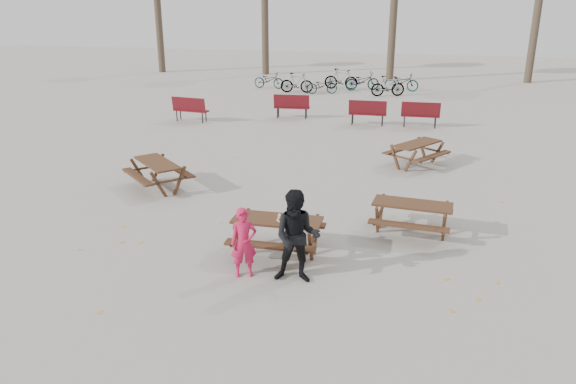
% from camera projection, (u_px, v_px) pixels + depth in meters
% --- Properties ---
extents(ground, '(80.00, 80.00, 0.00)m').
position_uv_depth(ground, '(277.00, 253.00, 11.60)').
color(ground, gray).
rests_on(ground, ground).
extents(main_picnic_table, '(1.80, 1.45, 0.78)m').
position_uv_depth(main_picnic_table, '(277.00, 227.00, 11.40)').
color(main_picnic_table, '#362313').
rests_on(main_picnic_table, ground).
extents(food_tray, '(0.18, 0.11, 0.03)m').
position_uv_depth(food_tray, '(282.00, 220.00, 11.24)').
color(food_tray, silver).
rests_on(food_tray, main_picnic_table).
extents(bread_roll, '(0.14, 0.06, 0.05)m').
position_uv_depth(bread_roll, '(282.00, 218.00, 11.23)').
color(bread_roll, tan).
rests_on(bread_roll, food_tray).
extents(soda_bottle, '(0.07, 0.07, 0.17)m').
position_uv_depth(soda_bottle, '(280.00, 218.00, 11.18)').
color(soda_bottle, silver).
rests_on(soda_bottle, main_picnic_table).
extents(child, '(0.58, 0.49, 1.36)m').
position_uv_depth(child, '(244.00, 243.00, 10.49)').
color(child, '#C91947').
rests_on(child, ground).
extents(adult, '(0.93, 0.76, 1.79)m').
position_uv_depth(adult, '(297.00, 237.00, 10.22)').
color(adult, black).
rests_on(adult, ground).
extents(picnic_table_east, '(1.84, 1.54, 0.73)m').
position_uv_depth(picnic_table_east, '(411.00, 219.00, 12.41)').
color(picnic_table_east, '#362313').
rests_on(picnic_table_east, ground).
extents(picnic_table_north, '(2.25, 2.23, 0.76)m').
position_uv_depth(picnic_table_north, '(158.00, 175.00, 15.30)').
color(picnic_table_north, '#362313').
rests_on(picnic_table_north, ground).
extents(picnic_table_far, '(2.09, 2.17, 0.73)m').
position_uv_depth(picnic_table_far, '(416.00, 154.00, 17.28)').
color(picnic_table_far, '#362313').
rests_on(picnic_table_far, ground).
extents(park_bench_row, '(10.84, 2.20, 1.03)m').
position_uv_depth(park_bench_row, '(316.00, 110.00, 22.90)').
color(park_bench_row, maroon).
rests_on(park_bench_row, ground).
extents(bicycle_row, '(9.01, 2.77, 1.12)m').
position_uv_depth(bicycle_row, '(343.00, 82.00, 30.08)').
color(bicycle_row, black).
rests_on(bicycle_row, ground).
extents(fallen_leaves, '(11.00, 11.00, 0.01)m').
position_uv_depth(fallen_leaves, '(321.00, 211.00, 13.79)').
color(fallen_leaves, gold).
rests_on(fallen_leaves, ground).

